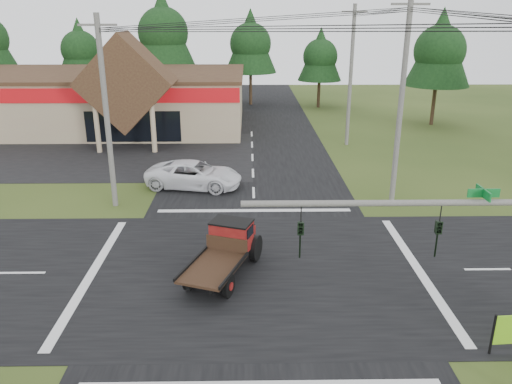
{
  "coord_description": "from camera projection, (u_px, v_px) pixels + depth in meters",
  "views": [
    {
      "loc": [
        -0.3,
        -18.98,
        10.41
      ],
      "look_at": [
        0.06,
        4.0,
        2.2
      ],
      "focal_mm": 35.0,
      "sensor_mm": 36.0,
      "label": 1
    }
  ],
  "objects": [
    {
      "name": "utility_pole_ne",
      "position": [
        401.0,
        103.0,
        27.05
      ],
      "size": [
        2.0,
        0.3,
        11.5
      ],
      "color": "#595651",
      "rests_on": "ground"
    },
    {
      "name": "ground",
      "position": [
        256.0,
        272.0,
        21.38
      ],
      "size": [
        120.0,
        120.0,
        0.0
      ],
      "primitive_type": "plane",
      "color": "#2E3F16",
      "rests_on": "ground"
    },
    {
      "name": "utility_pole_n",
      "position": [
        351.0,
        76.0,
        40.28
      ],
      "size": [
        2.0,
        0.3,
        11.2
      ],
      "color": "#595651",
      "rests_on": "ground"
    },
    {
      "name": "white_pickup",
      "position": [
        194.0,
        175.0,
        31.54
      ],
      "size": [
        6.41,
        3.83,
        1.67
      ],
      "primitive_type": "imported",
      "rotation": [
        0.0,
        0.0,
        1.39
      ],
      "color": "white",
      "rests_on": "ground"
    },
    {
      "name": "tree_row_d",
      "position": [
        250.0,
        42.0,
        58.45
      ],
      "size": [
        6.16,
        6.16,
        11.11
      ],
      "color": "#332316",
      "rests_on": "ground"
    },
    {
      "name": "parking_apron",
      "position": [
        74.0,
        155.0,
        39.06
      ],
      "size": [
        28.0,
        14.0,
        0.02
      ],
      "primitive_type": "cube",
      "color": "black",
      "rests_on": "ground"
    },
    {
      "name": "road_ew",
      "position": [
        256.0,
        271.0,
        21.38
      ],
      "size": [
        120.0,
        12.0,
        0.02
      ],
      "primitive_type": "cube",
      "color": "black",
      "rests_on": "ground"
    },
    {
      "name": "tree_row_e",
      "position": [
        320.0,
        55.0,
        57.13
      ],
      "size": [
        5.04,
        5.04,
        9.09
      ],
      "color": "#332316",
      "rests_on": "ground"
    },
    {
      "name": "traffic_signal_mast",
      "position": [
        485.0,
        259.0,
        12.92
      ],
      "size": [
        8.12,
        0.24,
        7.0
      ],
      "color": "#595651",
      "rests_on": "ground"
    },
    {
      "name": "road_ns",
      "position": [
        256.0,
        271.0,
        21.38
      ],
      "size": [
        12.0,
        120.0,
        0.02
      ],
      "primitive_type": "cube",
      "color": "black",
      "rests_on": "ground"
    },
    {
      "name": "antique_flatbed_truck",
      "position": [
        223.0,
        253.0,
        20.72
      ],
      "size": [
        3.54,
        5.43,
        2.12
      ],
      "primitive_type": null,
      "rotation": [
        0.0,
        0.0,
        -0.35
      ],
      "color": "#5F0D0E",
      "rests_on": "ground"
    },
    {
      "name": "cvs_building",
      "position": [
        89.0,
        98.0,
        48.06
      ],
      "size": [
        30.4,
        18.2,
        9.19
      ],
      "color": "tan",
      "rests_on": "ground"
    },
    {
      "name": "tree_side_ne",
      "position": [
        440.0,
        48.0,
        47.41
      ],
      "size": [
        6.16,
        6.16,
        11.11
      ],
      "color": "#332316",
      "rests_on": "ground"
    },
    {
      "name": "tree_row_c",
      "position": [
        163.0,
        30.0,
        56.91
      ],
      "size": [
        7.28,
        7.28,
        13.13
      ],
      "color": "#332316",
      "rests_on": "ground"
    },
    {
      "name": "utility_pole_nw",
      "position": [
        106.0,
        113.0,
        26.98
      ],
      "size": [
        2.0,
        0.3,
        10.5
      ],
      "color": "#595651",
      "rests_on": "ground"
    },
    {
      "name": "tree_row_b",
      "position": [
        80.0,
        48.0,
        58.38
      ],
      "size": [
        5.6,
        5.6,
        10.1
      ],
      "color": "#332316",
      "rests_on": "ground"
    }
  ]
}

